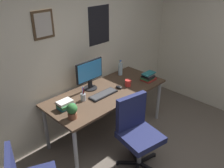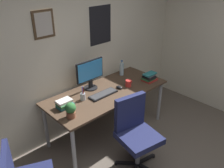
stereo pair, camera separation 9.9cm
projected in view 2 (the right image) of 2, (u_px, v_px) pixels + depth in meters
The scene contains 12 objects.
wall_back at pixel (73, 48), 3.34m from camera, with size 4.40×0.10×2.60m.
desk at pixel (107, 95), 3.45m from camera, with size 1.82×0.79×0.73m.
office_chair at pixel (135, 130), 2.94m from camera, with size 0.57×0.57×0.95m.
monitor at pixel (90, 73), 3.39m from camera, with size 0.46×0.20×0.43m.
keyboard at pixel (103, 94), 3.31m from camera, with size 0.43×0.15×0.03m.
computer_mouse at pixel (119, 87), 3.48m from camera, with size 0.06×0.11×0.04m.
water_bottle at pixel (122, 69), 3.87m from camera, with size 0.07×0.07×0.25m.
coffee_mug_near at pixel (128, 83), 3.53m from camera, with size 0.13×0.09×0.10m.
potted_plant at pixel (71, 110), 2.79m from camera, with size 0.13×0.13×0.19m.
pen_cup at pixel (83, 96), 3.18m from camera, with size 0.07×0.07×0.20m.
book_stack_left at pixel (149, 77), 3.69m from camera, with size 0.24×0.17×0.13m.
book_stack_right at pixel (64, 104), 3.02m from camera, with size 0.21×0.15×0.10m.
Camera 2 is at (-1.80, -0.56, 2.36)m, focal length 38.15 mm.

